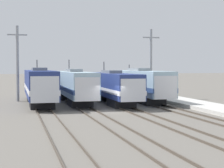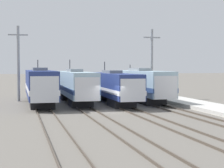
% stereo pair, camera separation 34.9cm
% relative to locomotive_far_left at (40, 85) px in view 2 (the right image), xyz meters
% --- Properties ---
extents(ground_plane, '(400.00, 400.00, 0.00)m').
position_rel_locomotive_far_left_xyz_m(ground_plane, '(6.31, -9.05, -2.20)').
color(ground_plane, '#666059').
extents(rail_pair_far_left, '(1.51, 120.00, 0.15)m').
position_rel_locomotive_far_left_xyz_m(rail_pair_far_left, '(0.00, -9.05, -2.13)').
color(rail_pair_far_left, '#4C4238').
rests_on(rail_pair_far_left, ground_plane).
extents(rail_pair_center_left, '(1.51, 120.00, 0.15)m').
position_rel_locomotive_far_left_xyz_m(rail_pair_center_left, '(4.21, -9.05, -2.13)').
color(rail_pair_center_left, '#4C4238').
rests_on(rail_pair_center_left, ground_plane).
extents(rail_pair_center_right, '(1.51, 120.00, 0.15)m').
position_rel_locomotive_far_left_xyz_m(rail_pair_center_right, '(8.41, -9.05, -2.13)').
color(rail_pair_center_right, '#4C4238').
rests_on(rail_pair_center_right, ground_plane).
extents(rail_pair_far_right, '(1.51, 120.00, 0.15)m').
position_rel_locomotive_far_left_xyz_m(rail_pair_far_right, '(12.62, -9.05, -2.13)').
color(rail_pair_far_right, '#4C4238').
rests_on(rail_pair_far_right, ground_plane).
extents(locomotive_far_left, '(2.96, 18.10, 5.26)m').
position_rel_locomotive_far_left_xyz_m(locomotive_far_left, '(0.00, 0.00, 0.00)').
color(locomotive_far_left, black).
rests_on(locomotive_far_left, ground_plane).
extents(locomotive_center_left, '(2.76, 18.23, 5.31)m').
position_rel_locomotive_far_left_xyz_m(locomotive_center_left, '(4.21, 0.80, -0.08)').
color(locomotive_center_left, '#232326').
rests_on(locomotive_center_left, ground_plane).
extents(locomotive_center_right, '(2.80, 17.38, 5.02)m').
position_rel_locomotive_far_left_xyz_m(locomotive_center_right, '(8.41, -1.39, -0.15)').
color(locomotive_center_right, black).
rests_on(locomotive_center_right, ground_plane).
extents(locomotive_far_right, '(2.86, 18.26, 4.66)m').
position_rel_locomotive_far_left_xyz_m(locomotive_far_right, '(12.62, 0.96, -0.03)').
color(locomotive_far_right, '#232326').
rests_on(locomotive_far_right, ground_plane).
extents(catenary_tower_left, '(2.45, 0.36, 9.53)m').
position_rel_locomotive_far_left_xyz_m(catenary_tower_left, '(-2.42, 4.45, 2.73)').
color(catenary_tower_left, gray).
rests_on(catenary_tower_left, ground_plane).
extents(catenary_tower_right, '(2.45, 0.36, 9.53)m').
position_rel_locomotive_far_left_xyz_m(catenary_tower_right, '(15.42, 4.45, 2.73)').
color(catenary_tower_right, gray).
rests_on(catenary_tower_right, ground_plane).
extents(platform, '(4.00, 120.00, 0.38)m').
position_rel_locomotive_far_left_xyz_m(platform, '(16.75, -9.05, -2.01)').
color(platform, beige).
rests_on(platform, ground_plane).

